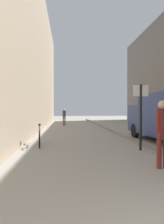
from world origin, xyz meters
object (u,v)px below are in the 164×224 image
pedestrian_main_foreground (64,116)px  pedestrian_mid_block (162,129)px  street_sign_post (141,111)px  bicycle_leaning (40,137)px

pedestrian_main_foreground → pedestrian_mid_block: size_ratio=0.92×
pedestrian_main_foreground → pedestrian_mid_block: bearing=-93.7°
pedestrian_main_foreground → pedestrian_mid_block: 16.04m
pedestrian_mid_block → street_sign_post: size_ratio=0.71×
street_sign_post → bicycle_leaning: street_sign_post is taller
pedestrian_mid_block → bicycle_leaning: pedestrian_mid_block is taller
pedestrian_mid_block → street_sign_post: 2.61m
pedestrian_mid_block → street_sign_post: (0.32, 2.54, 0.48)m
pedestrian_main_foreground → street_sign_post: bearing=-90.5°
street_sign_post → bicycle_leaning: size_ratio=1.47×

